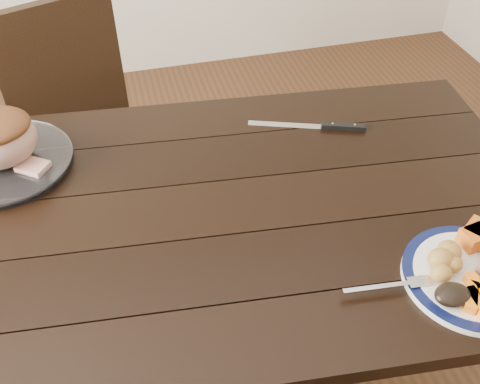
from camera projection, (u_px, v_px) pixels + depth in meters
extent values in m
plane|color=#472B16|center=(215.00, 373.00, 1.74)|extent=(4.00, 4.00, 0.00)
cube|color=black|center=(205.00, 214.00, 1.24)|extent=(1.68, 1.06, 0.04)
cube|color=black|center=(405.00, 193.00, 1.85)|extent=(0.07, 0.07, 0.71)
cube|color=black|center=(100.00, 156.00, 1.85)|extent=(0.54, 0.54, 0.04)
cube|color=black|center=(61.00, 68.00, 1.80)|extent=(0.41, 0.19, 0.46)
cube|color=black|center=(132.00, 162.00, 2.19)|extent=(0.04, 0.04, 0.43)
cube|color=black|center=(177.00, 212.00, 1.98)|extent=(0.04, 0.04, 0.43)
cube|color=black|center=(47.00, 198.00, 2.04)|extent=(0.04, 0.04, 0.43)
cube|color=black|center=(87.00, 256.00, 1.82)|extent=(0.04, 0.04, 0.43)
cylinder|color=white|center=(470.00, 278.00, 1.07)|extent=(0.27, 0.27, 0.02)
torus|color=#0B1239|center=(471.00, 275.00, 1.07)|extent=(0.27, 0.27, 0.02)
cylinder|color=white|center=(4.00, 164.00, 1.33)|extent=(0.33, 0.33, 0.02)
ellipsoid|color=gold|center=(441.00, 273.00, 1.04)|extent=(0.04, 0.04, 0.04)
ellipsoid|color=gold|center=(448.00, 250.00, 1.08)|extent=(0.05, 0.04, 0.04)
ellipsoid|color=gold|center=(441.00, 259.00, 1.06)|extent=(0.05, 0.05, 0.04)
ellipsoid|color=gold|center=(449.00, 253.00, 1.08)|extent=(0.05, 0.04, 0.04)
ellipsoid|color=gold|center=(453.00, 264.00, 1.06)|extent=(0.04, 0.04, 0.03)
cube|color=orange|center=(478.00, 303.00, 1.00)|extent=(0.02, 0.07, 0.02)
cube|color=orange|center=(471.00, 297.00, 1.01)|extent=(0.06, 0.07, 0.02)
cube|color=orange|center=(480.00, 287.00, 1.03)|extent=(0.04, 0.07, 0.02)
cube|color=orange|center=(474.00, 238.00, 1.11)|extent=(0.06, 0.05, 0.04)
cube|color=orange|center=(477.00, 232.00, 1.12)|extent=(0.07, 0.07, 0.04)
ellipsoid|color=black|center=(452.00, 295.00, 1.01)|extent=(0.07, 0.05, 0.03)
cube|color=silver|center=(378.00, 288.00, 1.04)|extent=(0.14, 0.02, 0.00)
cube|color=silver|center=(419.00, 282.00, 1.05)|extent=(0.05, 0.03, 0.00)
cube|color=tan|center=(33.00, 167.00, 1.30)|extent=(0.09, 0.09, 0.02)
cube|color=silver|center=(284.00, 125.00, 1.47)|extent=(0.20, 0.09, 0.00)
cube|color=black|center=(343.00, 127.00, 1.45)|extent=(0.12, 0.06, 0.01)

